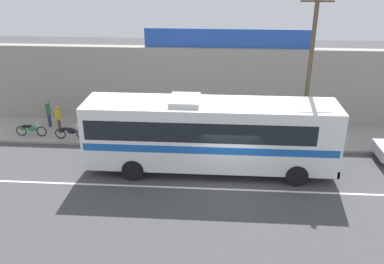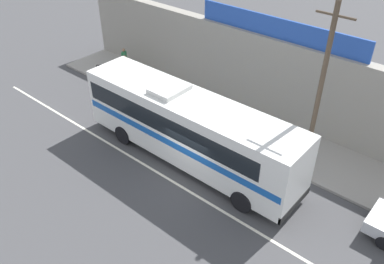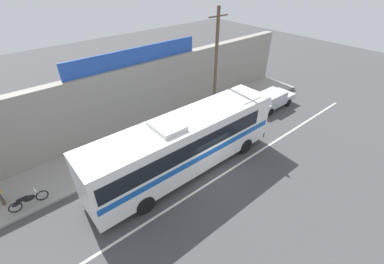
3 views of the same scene
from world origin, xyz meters
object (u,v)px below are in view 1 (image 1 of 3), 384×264
intercity_bus (208,132)px  motorcycle_blue (31,129)px  motorcycle_red (70,132)px  pedestrian_far_left (48,112)px  pedestrian_by_curb (58,117)px  motorcycle_black (135,133)px  utility_pole (309,71)px

intercity_bus → motorcycle_blue: bearing=163.4°
motorcycle_red → pedestrian_far_left: bearing=138.0°
motorcycle_blue → pedestrian_by_curb: pedestrian_by_curb is taller
motorcycle_black → pedestrian_by_curb: bearing=169.4°
motorcycle_red → pedestrian_far_left: pedestrian_far_left is taller
motorcycle_blue → pedestrian_by_curb: (1.41, 0.80, 0.51)m
motorcycle_red → pedestrian_by_curb: pedestrian_by_curb is taller
motorcycle_red → motorcycle_black: size_ratio=1.01×
motorcycle_red → utility_pole: bearing=-0.3°
motorcycle_black → pedestrian_far_left: size_ratio=1.10×
motorcycle_blue → motorcycle_black: same height
intercity_bus → pedestrian_by_curb: size_ratio=7.42×
motorcycle_blue → pedestrian_far_left: pedestrian_far_left is taller
pedestrian_far_left → intercity_bus: bearing=-24.9°
intercity_bus → pedestrian_by_curb: 9.86m
intercity_bus → motorcycle_red: (-7.98, 2.88, -1.50)m
motorcycle_blue → motorcycle_black: size_ratio=0.99×
intercity_bus → pedestrian_far_left: 10.92m
motorcycle_red → pedestrian_far_left: 2.60m
motorcycle_red → pedestrian_by_curb: size_ratio=1.15×
pedestrian_far_left → motorcycle_black: bearing=-15.6°
pedestrian_by_curb → pedestrian_far_left: bearing=142.1°
motorcycle_black → pedestrian_by_curb: 4.83m
intercity_bus → pedestrian_far_left: size_ratio=7.19×
intercity_bus → utility_pole: size_ratio=1.45×
motorcycle_red → motorcycle_black: 3.70m
utility_pole → motorcycle_black: (-9.35, 0.21, -3.87)m
utility_pole → motorcycle_red: size_ratio=4.46×
motorcycle_black → pedestrian_by_curb: (-4.72, 0.88, 0.51)m
motorcycle_black → intercity_bus: bearing=-35.2°
motorcycle_blue → motorcycle_red: 2.44m
intercity_bus → motorcycle_black: intercity_bus is taller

